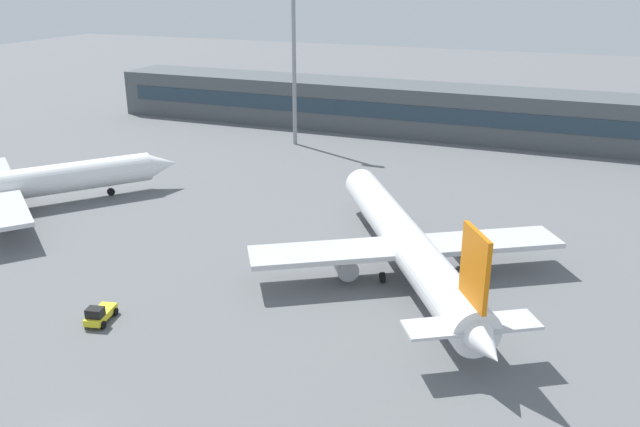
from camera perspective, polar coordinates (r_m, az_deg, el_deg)
ground_plane at (r=77.91m, az=-1.51°, el=-1.86°), size 400.00×400.00×0.00m
terminal_building at (r=127.72m, az=8.58°, el=8.82°), size 125.30×12.13×9.00m
airplane_near at (r=93.47m, az=-25.24°, el=2.14°), size 30.96×36.73×10.97m
airplane_mid at (r=68.17m, az=7.17°, el=-2.22°), size 29.52×40.41×11.29m
baggage_tug_yellow at (r=62.09m, az=-18.44°, el=-8.23°), size 2.45×3.84×1.75m
floodlight_tower_west at (r=116.19m, az=-2.26°, el=14.18°), size 3.20×0.80×29.97m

